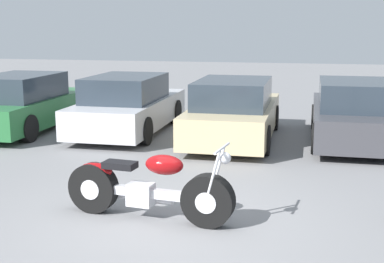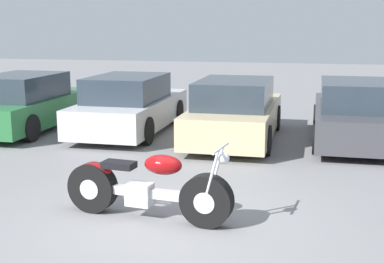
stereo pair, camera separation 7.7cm
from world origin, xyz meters
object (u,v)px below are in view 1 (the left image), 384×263
Objects in this scene: motorcycle at (147,188)px; parked_car_champagne at (234,112)px; parked_car_dark_grey at (354,113)px; parked_car_silver at (129,106)px; parked_car_green at (24,104)px.

parked_car_champagne is (0.43, 5.14, 0.22)m from motorcycle.
parked_car_dark_grey reaches higher than motorcycle.
parked_car_dark_grey is at bearing 61.17° from motorcycle.
parked_car_silver and parked_car_champagne have the same top height.
parked_car_champagne is at bearing -1.09° from parked_car_green.
parked_car_dark_grey is (5.19, -0.02, 0.00)m from parked_car_silver.
parked_car_green is 1.00× the size of parked_car_silver.
parked_car_dark_grey is (3.03, 5.50, 0.22)m from motorcycle.
motorcycle is at bearing -94.80° from parked_car_champagne.
parked_car_green is 5.19m from parked_car_champagne.
motorcycle is at bearing -118.83° from parked_car_dark_grey.
parked_car_silver is at bearing 6.08° from parked_car_green.
parked_car_silver and parked_car_dark_grey have the same top height.
parked_car_green reaches higher than motorcycle.
parked_car_dark_grey is (2.60, 0.36, 0.00)m from parked_car_champagne.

